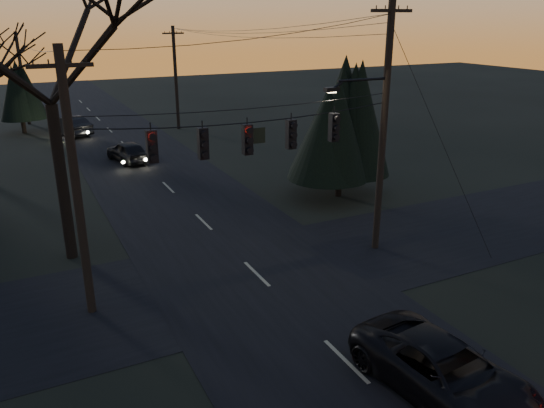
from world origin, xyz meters
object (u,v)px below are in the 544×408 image
bare_tree_left (41,34)px  suv_near (444,372)px  utility_pole_left (92,311)px  sedan_oncoming_a (128,152)px  evergreen_right (342,111)px  utility_pole_far_r (179,129)px  utility_pole_far_l (30,124)px  utility_pole_right (375,248)px  sedan_oncoming_b (70,126)px

bare_tree_left → suv_near: size_ratio=2.38×
utility_pole_left → bare_tree_left: (-0.06, 4.73, 8.62)m
utility_pole_left → sedan_oncoming_a: (5.20, 18.74, 0.70)m
evergreen_right → suv_near: size_ratio=1.55×
utility_pole_far_r → evergreen_right: bearing=-83.7°
utility_pole_far_l → suv_near: bearing=-80.5°
utility_pole_right → bare_tree_left: (-11.56, 4.73, 8.62)m
utility_pole_left → sedan_oncoming_a: utility_pole_left is taller
utility_pole_right → suv_near: (-4.08, -8.27, 0.72)m
suv_near → evergreen_right: bearing=60.1°
utility_pole_left → bare_tree_left: bare_tree_left is taller
utility_pole_far_l → evergreen_right: (13.88, -29.51, 4.61)m
utility_pole_far_l → suv_near: (7.42, -44.27, 0.72)m
utility_pole_right → sedan_oncoming_b: utility_pole_right is taller
utility_pole_far_l → sedan_oncoming_a: (5.20, -17.26, 0.70)m
utility_pole_right → bare_tree_left: bearing=157.7°
suv_near → utility_pole_left: bearing=125.6°
utility_pole_right → suv_near: size_ratio=1.93×
utility_pole_far_l → utility_pole_left: bearing=-90.0°
utility_pole_far_r → sedan_oncoming_a: 11.22m
bare_tree_left → sedan_oncoming_b: size_ratio=2.65×
utility_pole_far_l → sedan_oncoming_b: bearing=-67.2°
utility_pole_right → utility_pole_far_r: (0.00, 28.00, 0.00)m
utility_pole_left → utility_pole_far_r: bearing=67.7°
utility_pole_far_r → sedan_oncoming_a: (-6.30, -9.26, 0.70)m
utility_pole_left → suv_near: utility_pole_left is taller
utility_pole_far_l → bare_tree_left: (-0.06, -31.27, 8.62)m
evergreen_right → utility_pole_right: bearing=-110.1°
bare_tree_left → evergreen_right: size_ratio=1.54×
utility_pole_right → utility_pole_far_r: utility_pole_right is taller
sedan_oncoming_b → suv_near: bearing=75.4°
suv_near → sedan_oncoming_b: size_ratio=1.11×
utility_pole_left → evergreen_right: evergreen_right is taller
evergreen_right → utility_pole_left: bearing=-154.9°
evergreen_right → suv_near: (-6.46, -14.76, -3.89)m
utility_pole_far_r → suv_near: 36.50m
bare_tree_left → utility_pole_left: bearing=-89.3°
utility_pole_far_r → sedan_oncoming_b: utility_pole_far_r is taller
evergreen_right → sedan_oncoming_b: (-11.08, 22.84, -3.84)m
sedan_oncoming_b → utility_pole_far_r: bearing=149.7°
bare_tree_left → evergreen_right: bare_tree_left is taller
utility_pole_left → utility_pole_right: bearing=0.0°
evergreen_right → sedan_oncoming_a: 15.52m
utility_pole_far_r → suv_near: (-4.08, -36.27, 0.72)m
utility_pole_right → utility_pole_left: 11.50m
suv_near → sedan_oncoming_b: sedan_oncoming_b is taller
utility_pole_left → utility_pole_far_r: (11.50, 28.00, 0.00)m
utility_pole_far_l → evergreen_right: 32.94m
sedan_oncoming_b → evergreen_right: bearing=94.3°
utility_pole_left → evergreen_right: bearing=25.1°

